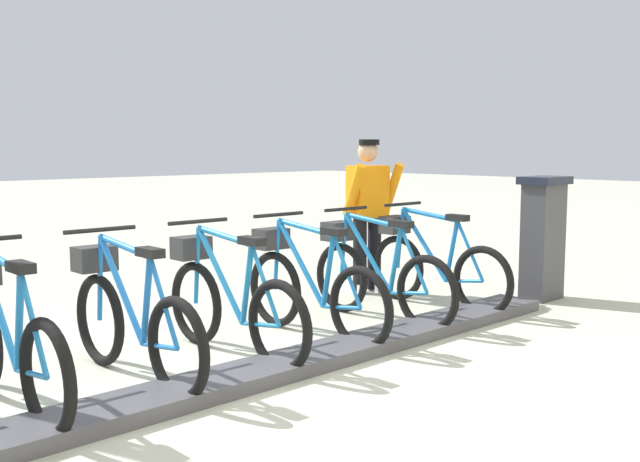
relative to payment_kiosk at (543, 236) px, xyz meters
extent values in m
plane|color=#B8BBA4|center=(-0.05, 3.83, -0.67)|extent=(60.00, 60.00, 0.00)
cube|color=#47474C|center=(-0.05, 3.83, -0.62)|extent=(0.44, 6.64, 0.10)
cube|color=#38383D|center=(0.00, 0.00, -0.07)|extent=(0.28, 0.44, 1.20)
cube|color=#194C8C|center=(0.15, 0.00, 0.28)|extent=(0.03, 0.30, 0.40)
cube|color=black|center=(0.00, 0.00, 0.57)|extent=(0.36, 0.52, 0.08)
torus|color=black|center=(-0.03, 1.11, -0.33)|extent=(0.67, 0.08, 0.67)
torus|color=black|center=(1.02, 1.10, -0.33)|extent=(0.67, 0.08, 0.67)
cylinder|color=blue|center=(0.68, 1.10, -0.05)|extent=(0.60, 0.05, 0.70)
cylinder|color=blue|center=(0.34, 1.11, -0.09)|extent=(0.16, 0.05, 0.61)
cylinder|color=blue|center=(0.62, 1.10, 0.25)|extent=(0.69, 0.05, 0.11)
cylinder|color=blue|center=(0.18, 1.11, -0.36)|extent=(0.43, 0.04, 0.09)
cylinder|color=blue|center=(0.12, 1.11, -0.06)|extent=(0.33, 0.04, 0.56)
cylinder|color=blue|center=(0.99, 1.10, -0.02)|extent=(0.10, 0.04, 0.62)
cube|color=black|center=(0.28, 1.11, 0.24)|extent=(0.22, 0.10, 0.06)
cylinder|color=black|center=(0.96, 1.10, 0.33)|extent=(0.04, 0.54, 0.03)
cube|color=#2D2D2D|center=(1.07, 1.10, 0.11)|extent=(0.20, 0.28, 0.18)
torus|color=black|center=(-0.03, 1.95, -0.33)|extent=(0.67, 0.08, 0.67)
torus|color=black|center=(1.02, 1.93, -0.33)|extent=(0.67, 0.08, 0.67)
cylinder|color=#1B74B8|center=(0.68, 1.94, -0.05)|extent=(0.60, 0.05, 0.70)
cylinder|color=#1B74B8|center=(0.34, 1.94, -0.09)|extent=(0.16, 0.05, 0.61)
cylinder|color=#1B74B8|center=(0.62, 1.94, 0.25)|extent=(0.69, 0.05, 0.11)
cylinder|color=#1B74B8|center=(0.18, 1.94, -0.36)|extent=(0.43, 0.04, 0.09)
cylinder|color=#1B74B8|center=(0.12, 1.95, -0.06)|extent=(0.33, 0.04, 0.56)
cylinder|color=#1B74B8|center=(0.99, 1.93, -0.02)|extent=(0.10, 0.04, 0.62)
cube|color=black|center=(0.28, 1.94, 0.24)|extent=(0.22, 0.10, 0.06)
cylinder|color=black|center=(0.96, 1.93, 0.33)|extent=(0.04, 0.54, 0.03)
cube|color=#2D2D2D|center=(1.07, 1.93, 0.11)|extent=(0.20, 0.28, 0.18)
torus|color=black|center=(-0.03, 2.78, -0.33)|extent=(0.67, 0.08, 0.67)
torus|color=black|center=(1.02, 2.77, -0.33)|extent=(0.67, 0.08, 0.67)
cylinder|color=#1A73B9|center=(0.68, 2.77, -0.05)|extent=(0.60, 0.05, 0.70)
cylinder|color=#1A73B9|center=(0.34, 2.78, -0.09)|extent=(0.16, 0.05, 0.61)
cylinder|color=#1A73B9|center=(0.62, 2.77, 0.25)|extent=(0.69, 0.05, 0.11)
cylinder|color=#1A73B9|center=(0.18, 2.78, -0.36)|extent=(0.43, 0.04, 0.09)
cylinder|color=#1A73B9|center=(0.12, 2.78, -0.06)|extent=(0.33, 0.04, 0.56)
cylinder|color=#1A73B9|center=(0.99, 2.77, -0.02)|extent=(0.10, 0.04, 0.62)
cube|color=black|center=(0.28, 2.78, 0.24)|extent=(0.22, 0.10, 0.06)
cylinder|color=black|center=(0.96, 2.77, 0.33)|extent=(0.04, 0.54, 0.03)
cube|color=#2D2D2D|center=(1.07, 2.77, 0.11)|extent=(0.20, 0.28, 0.18)
torus|color=black|center=(-0.03, 3.62, -0.33)|extent=(0.67, 0.08, 0.67)
torus|color=black|center=(1.02, 3.60, -0.33)|extent=(0.67, 0.08, 0.67)
cylinder|color=#1F79B7|center=(0.68, 3.61, -0.05)|extent=(0.60, 0.05, 0.70)
cylinder|color=#1F79B7|center=(0.34, 3.61, -0.09)|extent=(0.16, 0.05, 0.61)
cylinder|color=#1F79B7|center=(0.62, 3.61, 0.25)|extent=(0.69, 0.05, 0.11)
cylinder|color=#1F79B7|center=(0.18, 3.61, -0.36)|extent=(0.43, 0.04, 0.09)
cylinder|color=#1F79B7|center=(0.12, 3.61, -0.06)|extent=(0.33, 0.04, 0.56)
cylinder|color=#1F79B7|center=(0.99, 3.60, -0.02)|extent=(0.10, 0.04, 0.62)
cube|color=black|center=(0.28, 3.61, 0.24)|extent=(0.22, 0.10, 0.06)
cylinder|color=black|center=(0.96, 3.60, 0.33)|extent=(0.04, 0.54, 0.03)
cube|color=#2D2D2D|center=(1.07, 3.60, 0.11)|extent=(0.20, 0.28, 0.18)
torus|color=black|center=(-0.03, 4.45, -0.33)|extent=(0.67, 0.08, 0.67)
torus|color=black|center=(1.02, 4.43, -0.33)|extent=(0.67, 0.08, 0.67)
cylinder|color=blue|center=(0.68, 4.44, -0.05)|extent=(0.60, 0.05, 0.70)
cylinder|color=blue|center=(0.34, 4.44, -0.09)|extent=(0.16, 0.05, 0.61)
cylinder|color=blue|center=(0.62, 4.44, 0.25)|extent=(0.69, 0.05, 0.11)
cylinder|color=blue|center=(0.18, 4.45, -0.36)|extent=(0.43, 0.04, 0.09)
cylinder|color=blue|center=(0.12, 4.45, -0.06)|extent=(0.33, 0.04, 0.56)
cylinder|color=blue|center=(0.99, 4.44, -0.02)|extent=(0.10, 0.04, 0.62)
cube|color=black|center=(0.28, 4.45, 0.24)|extent=(0.22, 0.10, 0.06)
cylinder|color=black|center=(0.96, 4.44, 0.33)|extent=(0.04, 0.54, 0.03)
cube|color=#2D2D2D|center=(1.07, 4.43, 0.11)|extent=(0.20, 0.28, 0.18)
torus|color=black|center=(-0.03, 5.28, -0.33)|extent=(0.67, 0.08, 0.67)
cylinder|color=#1F78C0|center=(0.34, 5.28, -0.09)|extent=(0.16, 0.05, 0.61)
cylinder|color=#1F78C0|center=(0.18, 5.28, -0.36)|extent=(0.43, 0.04, 0.09)
cylinder|color=#1F78C0|center=(0.12, 5.28, -0.06)|extent=(0.33, 0.04, 0.56)
cube|color=black|center=(0.28, 5.28, 0.24)|extent=(0.22, 0.10, 0.06)
cube|color=white|center=(1.44, 0.94, -0.62)|extent=(0.27, 0.15, 0.10)
cube|color=white|center=(1.59, 1.13, -0.62)|extent=(0.27, 0.15, 0.10)
cylinder|color=black|center=(1.50, 0.94, -0.24)|extent=(0.15, 0.15, 0.82)
cylinder|color=black|center=(1.53, 1.13, -0.24)|extent=(0.15, 0.15, 0.82)
cube|color=orange|center=(1.51, 1.03, 0.43)|extent=(0.32, 0.44, 0.56)
cylinder|color=orange|center=(1.37, 0.79, 0.46)|extent=(0.35, 0.15, 0.57)
cylinder|color=orange|center=(1.46, 1.31, 0.46)|extent=(0.35, 0.15, 0.57)
sphere|color=tan|center=(1.51, 1.03, 0.86)|extent=(0.22, 0.22, 0.22)
cylinder|color=black|center=(1.49, 1.04, 0.96)|extent=(0.22, 0.22, 0.06)
camera|label=1|loc=(-3.88, 6.91, 0.93)|focal=41.44mm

